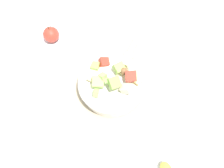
# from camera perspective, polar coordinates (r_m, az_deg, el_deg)

# --- Properties ---
(ground_plane) EXTENTS (2.40, 2.40, 0.00)m
(ground_plane) POSITION_cam_1_polar(r_m,az_deg,el_deg) (0.86, -0.03, -1.36)
(ground_plane) COLOR silver
(placemat) EXTENTS (0.45, 0.31, 0.01)m
(placemat) POSITION_cam_1_polar(r_m,az_deg,el_deg) (0.85, -0.03, -1.27)
(placemat) COLOR tan
(placemat) RESTS_ON ground_plane
(salad_bowl) EXTENTS (0.24, 0.24, 0.11)m
(salad_bowl) POSITION_cam_1_polar(r_m,az_deg,el_deg) (0.82, 0.09, -0.07)
(salad_bowl) COLOR white
(salad_bowl) RESTS_ON placemat
(serving_spoon) EXTENTS (0.21, 0.11, 0.01)m
(serving_spoon) POSITION_cam_1_polar(r_m,az_deg,el_deg) (0.95, 4.95, 8.80)
(serving_spoon) COLOR #B7B7BC
(serving_spoon) RESTS_ON placemat
(whole_apple) EXTENTS (0.07, 0.07, 0.08)m
(whole_apple) POSITION_cam_1_polar(r_m,az_deg,el_deg) (0.99, -14.81, 11.73)
(whole_apple) COLOR #BC3828
(whole_apple) RESTS_ON ground_plane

